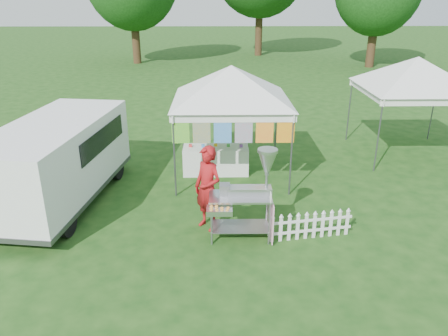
{
  "coord_description": "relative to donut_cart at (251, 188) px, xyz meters",
  "views": [
    {
      "loc": [
        -0.4,
        -7.84,
        4.75
      ],
      "look_at": [
        -0.23,
        1.17,
        1.1
      ],
      "focal_mm": 35.0,
      "sensor_mm": 36.0,
      "label": 1
    }
  ],
  "objects": [
    {
      "name": "canopy_right",
      "position": [
        5.23,
        4.98,
        1.86
      ],
      "size": [
        4.24,
        4.24,
        3.45
      ],
      "color": "#59595E",
      "rests_on": "ground"
    },
    {
      "name": "donut_cart",
      "position": [
        0.0,
        0.0,
        0.0
      ],
      "size": [
        1.39,
        0.94,
        1.93
      ],
      "rotation": [
        0.0,
        0.0,
        -0.01
      ],
      "color": "gray",
      "rests_on": "ground"
    },
    {
      "name": "vendor",
      "position": [
        -0.86,
        0.44,
        -0.21
      ],
      "size": [
        0.79,
        0.78,
        1.85
      ],
      "primitive_type": "imported",
      "rotation": [
        0.0,
        0.0,
        -0.76
      ],
      "color": "maroon",
      "rests_on": "ground"
    },
    {
      "name": "canopy_main",
      "position": [
        -0.27,
        3.47,
        1.85
      ],
      "size": [
        4.24,
        4.24,
        3.45
      ],
      "color": "#59595E",
      "rests_on": "ground"
    },
    {
      "name": "cargo_van",
      "position": [
        -4.41,
        1.88,
        -0.07
      ],
      "size": [
        2.54,
        4.98,
        1.98
      ],
      "rotation": [
        0.0,
        0.0,
        -0.14
      ],
      "color": "white",
      "rests_on": "ground"
    },
    {
      "name": "picket_fence",
      "position": [
        1.24,
        -0.05,
        -0.85
      ],
      "size": [
        1.78,
        0.32,
        0.56
      ],
      "rotation": [
        0.0,
        0.0,
        0.17
      ],
      "color": "white",
      "rests_on": "ground"
    },
    {
      "name": "display_table",
      "position": [
        -0.69,
        3.53,
        -0.75
      ],
      "size": [
        1.8,
        0.7,
        0.76
      ],
      "primitive_type": "cube",
      "color": "white",
      "rests_on": "ground"
    },
    {
      "name": "ground",
      "position": [
        -0.27,
        -0.02,
        -1.13
      ],
      "size": [
        120.0,
        120.0,
        0.0
      ],
      "primitive_type": "plane",
      "color": "#174112",
      "rests_on": "ground"
    }
  ]
}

